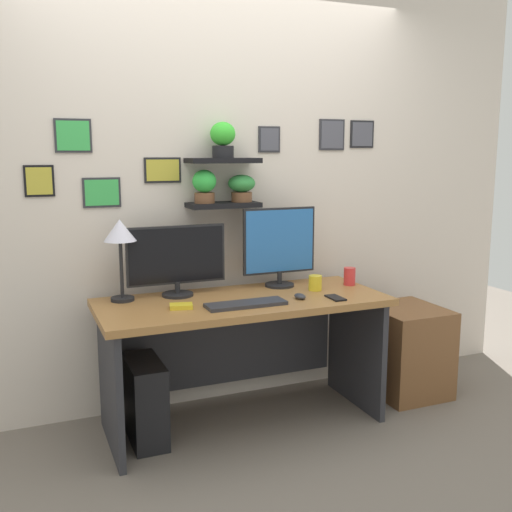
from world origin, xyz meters
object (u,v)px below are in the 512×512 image
object	(u,v)px
monitor_right	(279,245)
scissors_tray	(181,306)
drawer_cabinet	(406,350)
keyboard	(246,304)
desk_lamp	(120,237)
computer_mouse	(300,296)
computer_tower_left	(145,401)
monitor_left	(176,259)
cell_phone	(335,298)
water_cup	(350,276)
coffee_mug	(315,283)
desk	(240,332)

from	to	relation	value
monitor_right	scissors_tray	size ratio (longest dim) A/B	4.05
monitor_right	drawer_cabinet	world-z (taller)	monitor_right
keyboard	desk_lamp	bearing A→B (deg)	148.33
monitor_right	scissors_tray	distance (m)	0.80
keyboard	scissors_tray	xyz separation A→B (m)	(-0.34, 0.08, 0.00)
computer_mouse	computer_tower_left	distance (m)	1.03
keyboard	computer_tower_left	bearing A→B (deg)	162.47
monitor_left	desk_lamp	xyz separation A→B (m)	(-0.31, -0.00, 0.14)
cell_phone	drawer_cabinet	world-z (taller)	cell_phone
monitor_left	water_cup	distance (m)	1.09
monitor_right	desk_lamp	distance (m)	0.97
coffee_mug	scissors_tray	bearing A→B (deg)	-173.35
monitor_right	computer_tower_left	size ratio (longest dim) A/B	1.07
drawer_cabinet	computer_tower_left	distance (m)	1.72
cell_phone	drawer_cabinet	distance (m)	0.84
desk	desk_lamp	size ratio (longest dim) A/B	3.57
computer_tower_left	scissors_tray	bearing A→B (deg)	-23.71
monitor_left	monitor_right	distance (m)	0.65
desk_lamp	coffee_mug	world-z (taller)	desk_lamp
cell_phone	scissors_tray	world-z (taller)	scissors_tray
cell_phone	computer_tower_left	distance (m)	1.20
monitor_right	scissors_tray	xyz separation A→B (m)	(-0.70, -0.29, -0.24)
monitor_right	desk_lamp	bearing A→B (deg)	-179.94
scissors_tray	coffee_mug	bearing A→B (deg)	6.65
desk_lamp	monitor_left	bearing A→B (deg)	0.19
desk_lamp	cell_phone	xyz separation A→B (m)	(1.12, -0.41, -0.35)
coffee_mug	computer_mouse	bearing A→B (deg)	-139.08
desk	monitor_right	xyz separation A→B (m)	(0.32, 0.16, 0.47)
water_cup	monitor_left	bearing A→B (deg)	172.31
monitor_left	water_cup	world-z (taller)	monitor_left
monitor_right	desk_lamp	xyz separation A→B (m)	(-0.96, -0.00, 0.10)
scissors_tray	computer_tower_left	size ratio (longest dim) A/B	0.26
keyboard	cell_phone	size ratio (longest dim) A/B	3.14
desk_lamp	water_cup	distance (m)	1.42
desk_lamp	scissors_tray	size ratio (longest dim) A/B	3.81
desk_lamp	drawer_cabinet	world-z (taller)	desk_lamp
desk_lamp	computer_tower_left	distance (m)	0.91
desk_lamp	computer_tower_left	size ratio (longest dim) A/B	1.01
monitor_left	monitor_right	world-z (taller)	monitor_right
desk_lamp	drawer_cabinet	bearing A→B (deg)	-6.22
desk_lamp	cell_phone	size ratio (longest dim) A/B	3.26
keyboard	desk_lamp	size ratio (longest dim) A/B	0.96
desk	water_cup	world-z (taller)	water_cup
desk	desk_lamp	world-z (taller)	desk_lamp
monitor_right	keyboard	world-z (taller)	monitor_right
desk	keyboard	distance (m)	0.30
monitor_right	coffee_mug	xyz separation A→B (m)	(0.15, -0.19, -0.21)
monitor_left	drawer_cabinet	xyz separation A→B (m)	(1.48, -0.20, -0.68)
computer_mouse	desk	bearing A→B (deg)	148.90
coffee_mug	monitor_right	bearing A→B (deg)	129.42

